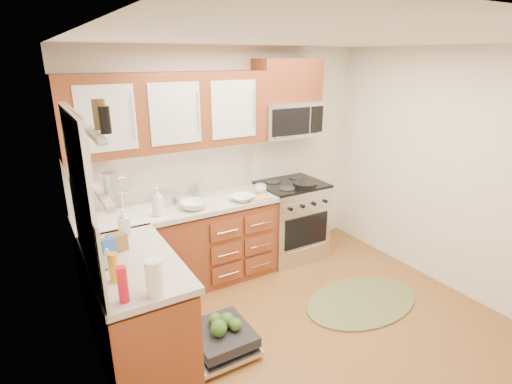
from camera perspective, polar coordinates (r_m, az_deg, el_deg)
floor at (r=3.87m, az=8.96°, el=-19.68°), size 3.50×3.50×0.00m
ceiling at (r=3.04m, az=11.49°, el=20.51°), size 3.50×3.50×0.00m
wall_back at (r=4.65m, az=-3.96°, el=4.55°), size 3.50×0.04×2.50m
wall_left at (r=2.57m, az=-21.82°, el=-9.07°), size 0.04×3.50×2.50m
wall_right at (r=4.54m, az=27.24°, el=2.12°), size 0.04×3.50×2.50m
base_cabinet_back at (r=4.41m, az=-10.46°, el=-8.01°), size 2.05×0.60×0.85m
base_cabinet_left at (r=3.47m, az=-16.57°, el=-16.57°), size 0.60×1.25×0.85m
countertop_back at (r=4.21m, az=-10.79°, el=-2.28°), size 2.07×0.64×0.05m
countertop_left at (r=3.23m, az=-17.18°, el=-9.61°), size 0.64×1.27×0.05m
backsplash_back at (r=4.38m, az=-12.37°, el=2.72°), size 2.05×0.02×0.57m
backsplash_left at (r=3.06m, az=-23.10°, el=-5.52°), size 0.02×1.25×0.57m
upper_cabinets at (r=4.10m, az=-12.30°, el=11.15°), size 2.05×0.35×0.75m
cabinet_over_mw at (r=4.71m, az=4.49°, el=15.64°), size 0.76×0.35×0.47m
range at (r=4.97m, az=4.96°, el=-3.96°), size 0.76×0.64×0.95m
microwave at (r=4.73m, az=4.53°, el=10.35°), size 0.76×0.38×0.40m
sink at (r=4.10m, az=-17.53°, el=-4.95°), size 0.62×0.50×0.26m
dishwasher at (r=3.64m, az=-5.49°, el=-20.34°), size 0.70×0.60×0.20m
window at (r=2.92m, az=-23.88°, el=0.41°), size 0.03×1.05×1.05m
window_blind at (r=2.85m, az=-24.25°, el=6.81°), size 0.02×0.96×0.40m
shelf_upper at (r=1.98m, az=-22.05°, el=7.53°), size 0.04×0.40×0.03m
shelf_lower at (r=2.06m, az=-21.04°, el=-0.66°), size 0.04×0.40×0.03m
rug at (r=4.38m, az=14.83°, el=-14.87°), size 1.30×0.87×0.02m
skillet at (r=4.68m, az=6.96°, el=1.04°), size 0.32×0.32×0.05m
stock_pot at (r=4.26m, az=-12.32°, el=-0.86°), size 0.27×0.27×0.13m
cutting_board at (r=4.33m, az=0.31°, el=-0.84°), size 0.28×0.19×0.02m
canister at (r=4.41m, az=-8.12°, el=0.28°), size 0.11×0.11×0.16m
paper_towel_roll at (r=2.69m, az=-14.33°, el=-11.75°), size 0.15×0.15×0.25m
mustard_bottle at (r=2.92m, az=-19.68°, el=-10.13°), size 0.09×0.09×0.21m
red_bottle at (r=2.68m, az=-18.50°, el=-12.41°), size 0.08×0.08×0.24m
wooden_box at (r=3.37m, az=-19.21°, el=-6.82°), size 0.16×0.13×0.14m
blue_carton at (r=3.26m, az=-20.38°, el=-7.59°), size 0.11×0.09×0.16m
bowl_a at (r=4.27m, az=-1.97°, el=-0.87°), size 0.32×0.32×0.06m
bowl_b at (r=4.08m, az=-8.95°, el=-1.86°), size 0.27×0.27×0.08m
cup at (r=4.49m, az=0.63°, el=0.43°), size 0.16×0.16×0.10m
soap_bottle_a at (r=3.93m, az=-13.90°, el=-1.39°), size 0.12×0.12×0.29m
soap_bottle_b at (r=3.65m, az=-18.38°, el=-4.03°), size 0.11×0.11×0.22m
soap_bottle_c at (r=3.13m, az=-20.45°, el=-8.84°), size 0.16×0.16×0.15m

